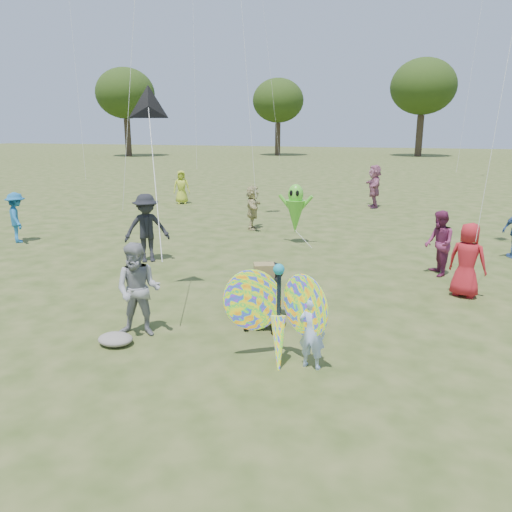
{
  "coord_description": "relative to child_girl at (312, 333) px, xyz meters",
  "views": [
    {
      "loc": [
        2.45,
        -6.61,
        3.31
      ],
      "look_at": [
        -0.2,
        1.5,
        1.1
      ],
      "focal_mm": 35.0,
      "sensor_mm": 36.0,
      "label": 1
    }
  ],
  "objects": [
    {
      "name": "jogging_stroller",
      "position": [
        -1.1,
        1.4,
        0.08
      ],
      "size": [
        0.75,
        1.14,
        1.09
      ],
      "rotation": [
        0.0,
        0.0,
        0.39
      ],
      "color": "black",
      "rests_on": "ground"
    },
    {
      "name": "crowd_j",
      "position": [
        -0.54,
        15.14,
        0.36
      ],
      "size": [
        0.88,
        1.73,
        1.79
      ],
      "primitive_type": "imported",
      "rotation": [
        0.0,
        0.0,
        4.93
      ],
      "color": "#AC6282",
      "rests_on": "ground"
    },
    {
      "name": "tree_line",
      "position": [
        2.48,
        45.21,
        6.33
      ],
      "size": [
        91.78,
        33.6,
        10.79
      ],
      "color": "#3A2D21",
      "rests_on": "ground"
    },
    {
      "name": "alien_kite",
      "position": [
        -2.07,
        7.48,
        0.44
      ],
      "size": [
        1.12,
        0.69,
        1.74
      ],
      "color": "#59C92F",
      "rests_on": "ground"
    },
    {
      "name": "crowd_a",
      "position": [
        2.29,
        3.99,
        0.22
      ],
      "size": [
        0.86,
        0.71,
        1.5
      ],
      "primitive_type": "imported",
      "rotation": [
        0.0,
        0.0,
        2.78
      ],
      "color": "#AB1B23",
      "rests_on": "ground"
    },
    {
      "name": "grey_bag",
      "position": [
        -3.08,
        -0.2,
        -0.44
      ],
      "size": [
        0.56,
        0.46,
        0.18
      ],
      "primitive_type": "ellipsoid",
      "color": "gray",
      "rests_on": "ground"
    },
    {
      "name": "crowd_g",
      "position": [
        -8.74,
        13.59,
        0.2
      ],
      "size": [
        0.85,
        0.75,
        1.47
      ],
      "primitive_type": "imported",
      "rotation": [
        0.0,
        0.0,
        0.49
      ],
      "color": "#B2C32E",
      "rests_on": "ground"
    },
    {
      "name": "crowd_d",
      "position": [
        -3.92,
        9.13,
        0.2
      ],
      "size": [
        0.73,
        1.41,
        1.45
      ],
      "primitive_type": "imported",
      "rotation": [
        0.0,
        0.0,
        1.81
      ],
      "color": "tan",
      "rests_on": "ground"
    },
    {
      "name": "delta_kite_rig",
      "position": [
        -3.55,
        2.02,
        3.12
      ],
      "size": [
        1.52,
        2.01,
        2.84
      ],
      "color": "black",
      "rests_on": "ground"
    },
    {
      "name": "crowd_e",
      "position": [
        1.79,
        5.39,
        0.22
      ],
      "size": [
        0.76,
        0.86,
        1.5
      ],
      "primitive_type": "imported",
      "rotation": [
        0.0,
        0.0,
        5.01
      ],
      "color": "#792851",
      "rests_on": "ground"
    },
    {
      "name": "crowd_i",
      "position": [
        -9.88,
        5.14,
        0.21
      ],
      "size": [
        1.07,
        1.05,
        1.47
      ],
      "primitive_type": "imported",
      "rotation": [
        0.0,
        0.0,
        2.39
      ],
      "color": "#1C6199",
      "rests_on": "ground"
    },
    {
      "name": "ground",
      "position": [
        -1.18,
        0.22,
        -0.53
      ],
      "size": [
        160.0,
        160.0,
        0.0
      ],
      "primitive_type": "plane",
      "color": "#51592B",
      "rests_on": "ground"
    },
    {
      "name": "adult_man",
      "position": [
        -2.89,
        0.25,
        0.24
      ],
      "size": [
        0.87,
        0.75,
        1.55
      ],
      "primitive_type": "imported",
      "rotation": [
        0.0,
        0.0,
        0.23
      ],
      "color": "gray",
      "rests_on": "ground"
    },
    {
      "name": "crowd_b",
      "position": [
        -5.13,
        4.38,
        0.33
      ],
      "size": [
        1.27,
        1.17,
        1.72
      ],
      "primitive_type": "imported",
      "rotation": [
        0.0,
        0.0,
        0.64
      ],
      "color": "black",
      "rests_on": "ground"
    },
    {
      "name": "child_girl",
      "position": [
        0.0,
        0.0,
        0.0
      ],
      "size": [
        0.42,
        0.31,
        1.06
      ],
      "primitive_type": "imported",
      "rotation": [
        0.0,
        0.0,
        2.98
      ],
      "color": "#AFC6F8",
      "rests_on": "ground"
    },
    {
      "name": "butterfly_kite",
      "position": [
        -0.48,
        -0.04,
        0.2
      ],
      "size": [
        1.74,
        0.75,
        1.69
      ],
      "color": "red",
      "rests_on": "ground"
    }
  ]
}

